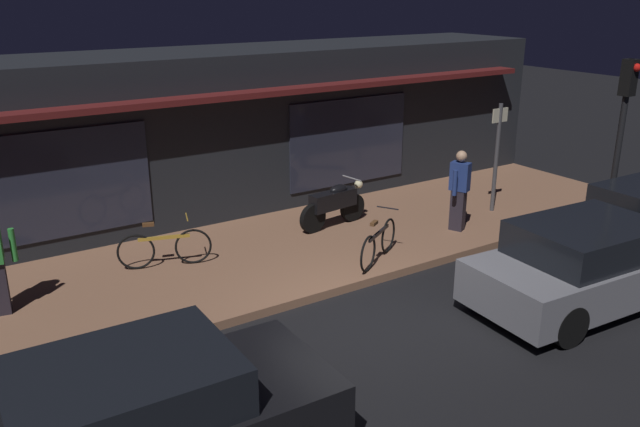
# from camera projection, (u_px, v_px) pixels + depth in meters

# --- Properties ---
(ground_plane) EXTENTS (60.00, 60.00, 0.00)m
(ground_plane) POSITION_uv_depth(u_px,v_px,m) (367.00, 322.00, 10.20)
(ground_plane) COLOR black
(sidewalk_slab) EXTENTS (18.00, 4.00, 0.15)m
(sidewalk_slab) POSITION_uv_depth(u_px,v_px,m) (272.00, 255.00, 12.54)
(sidewalk_slab) COLOR #8C6047
(sidewalk_slab) RESTS_ON ground_plane
(storefront_building) EXTENTS (18.00, 3.30, 3.60)m
(storefront_building) POSITION_uv_depth(u_px,v_px,m) (195.00, 134.00, 14.66)
(storefront_building) COLOR black
(storefront_building) RESTS_ON ground_plane
(motorcycle) EXTENTS (1.70, 0.55, 0.97)m
(motorcycle) POSITION_uv_depth(u_px,v_px,m) (334.00, 203.00, 13.69)
(motorcycle) COLOR black
(motorcycle) RESTS_ON sidewalk_slab
(bicycle_parked) EXTENTS (1.59, 0.61, 0.91)m
(bicycle_parked) POSITION_uv_depth(u_px,v_px,m) (165.00, 248.00, 11.74)
(bicycle_parked) COLOR black
(bicycle_parked) RESTS_ON sidewalk_slab
(bicycle_extra) EXTENTS (1.45, 0.88, 0.91)m
(bicycle_extra) POSITION_uv_depth(u_px,v_px,m) (378.00, 243.00, 11.95)
(bicycle_extra) COLOR black
(bicycle_extra) RESTS_ON sidewalk_slab
(person_bystander) EXTENTS (0.59, 0.44, 1.67)m
(person_bystander) POSITION_uv_depth(u_px,v_px,m) (459.00, 189.00, 13.36)
(person_bystander) COLOR #28232D
(person_bystander) RESTS_ON sidewalk_slab
(sign_post) EXTENTS (0.44, 0.09, 2.40)m
(sign_post) POSITION_uv_depth(u_px,v_px,m) (497.00, 151.00, 14.37)
(sign_post) COLOR #47474C
(sign_post) RESTS_ON sidewalk_slab
(traffic_light_pole) EXTENTS (0.24, 0.33, 3.60)m
(traffic_light_pole) POSITION_uv_depth(u_px,v_px,m) (623.00, 117.00, 12.94)
(traffic_light_pole) COLOR black
(traffic_light_pole) RESTS_ON ground_plane
(parked_car_near) EXTENTS (4.14, 1.86, 1.42)m
(parked_car_near) POSITION_uv_depth(u_px,v_px,m) (137.00, 422.00, 6.72)
(parked_car_near) COLOR black
(parked_car_near) RESTS_ON ground_plane
(parked_car_far) EXTENTS (4.20, 2.01, 1.42)m
(parked_car_far) POSITION_uv_depth(u_px,v_px,m) (588.00, 264.00, 10.55)
(parked_car_far) COLOR black
(parked_car_far) RESTS_ON ground_plane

